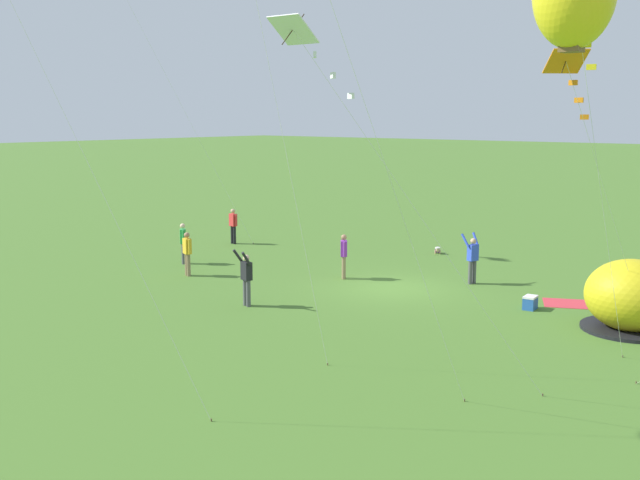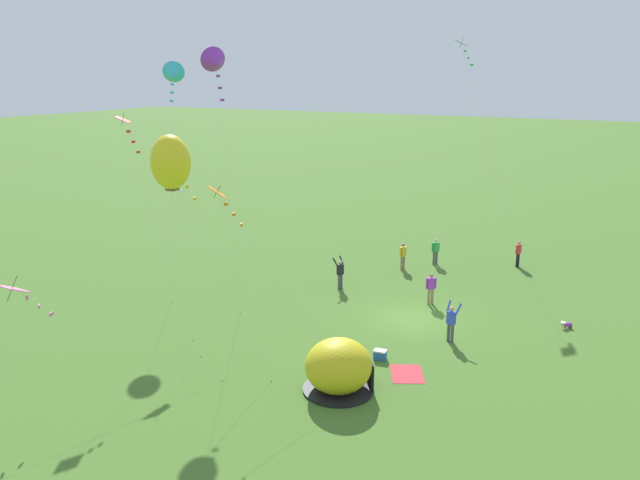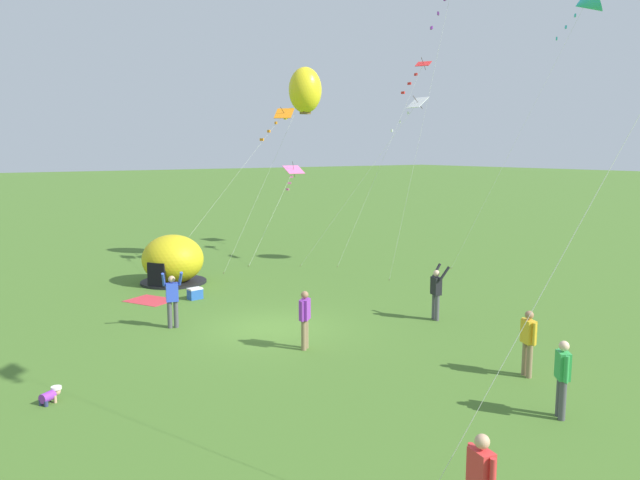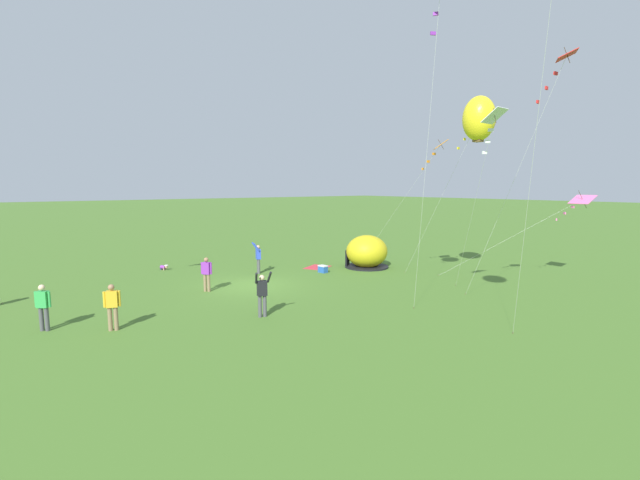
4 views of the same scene
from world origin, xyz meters
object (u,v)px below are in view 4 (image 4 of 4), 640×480
Objects in this scene: kite_orange at (437,151)px; person_arms_raised at (262,293)px; person_far_back at (112,305)px; kite_yellow at (479,119)px; kite_pink at (578,202)px; popup_tent at (367,252)px; kite_red at (558,71)px; cooler_box at (323,269)px; person_center_field at (43,305)px; person_strolling at (258,257)px; toddler_crawling at (164,267)px; person_near_tent at (207,272)px; kite_white at (492,125)px.

person_arms_raised is at bearing -0.96° from kite_orange.
kite_yellow is (-16.42, 4.02, 7.60)m from person_far_back.
person_arms_raised is 17.79m from kite_pink.
kite_pink is (-16.79, 4.82, 3.37)m from person_arms_raised.
popup_tent is 0.27× the size of kite_red.
kite_red is at bearing 95.50° from cooler_box.
cooler_box is 0.30× the size of person_arms_raised.
kite_red is at bearing 14.99° from kite_pink.
kite_orange is 0.75× the size of kite_red.
person_center_field is 7.89m from person_arms_raised.
person_center_field is 0.17× the size of kite_red.
kite_yellow is 2.56m from kite_orange.
cooler_box is 0.30× the size of person_strolling.
kite_yellow is (-0.63, 7.26, 7.57)m from popup_tent.
person_far_back is 0.22× the size of kite_orange.
kite_red is at bearing 106.88° from person_strolling.
kite_pink is (-23.92, 8.20, 3.41)m from person_center_field.
person_arms_raised is (-7.13, 3.38, 0.03)m from person_center_field.
kite_yellow is (-11.31, 14.38, 8.39)m from toddler_crawling.
person_near_tent is 20.01m from kite_pink.
person_near_tent is 0.91× the size of person_strolling.
kite_yellow reaches higher than person_strolling.
kite_pink is at bearing 143.38° from kite_orange.
person_strolling is (-9.27, -5.80, 0.03)m from person_far_back.
toddler_crawling is at bearing -42.19° from cooler_box.
kite_white reaches higher than person_arms_raised.
person_near_tent and person_center_field have the same top height.
kite_pink is at bearing 132.21° from cooler_box.
person_arms_raised reaches higher than toddler_crawling.
kite_yellow is at bearing -26.13° from kite_pink.
kite_yellow is 1.18× the size of kite_white.
person_strolling is at bearing -118.25° from person_arms_raised.
person_strolling is at bearing -33.54° from cooler_box.
kite_pink reaches higher than popup_tent.
toddler_crawling is 0.28× the size of person_strolling.
kite_pink is 0.81× the size of kite_orange.
person_arms_raised is (10.66, 5.14, 0.00)m from popup_tent.
person_near_tent is 6.12m from person_far_back.
person_center_field is (17.79, 1.76, -0.03)m from popup_tent.
person_strolling is (-11.27, -4.32, 0.03)m from person_center_field.
kite_pink is at bearing 135.30° from person_strolling.
person_near_tent is 0.22× the size of kite_orange.
person_near_tent is 7.31m from person_center_field.
popup_tent is 3.38m from cooler_box.
person_center_field is at bearing -31.39° from kite_white.
kite_white is at bearing 71.51° from popup_tent.
kite_orange is (-15.68, 2.07, 6.12)m from person_far_back.
person_strolling reaches higher than person_far_back.
person_near_tent is 17.33m from kite_red.
kite_red is (1.94, 6.83, 2.34)m from kite_orange.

